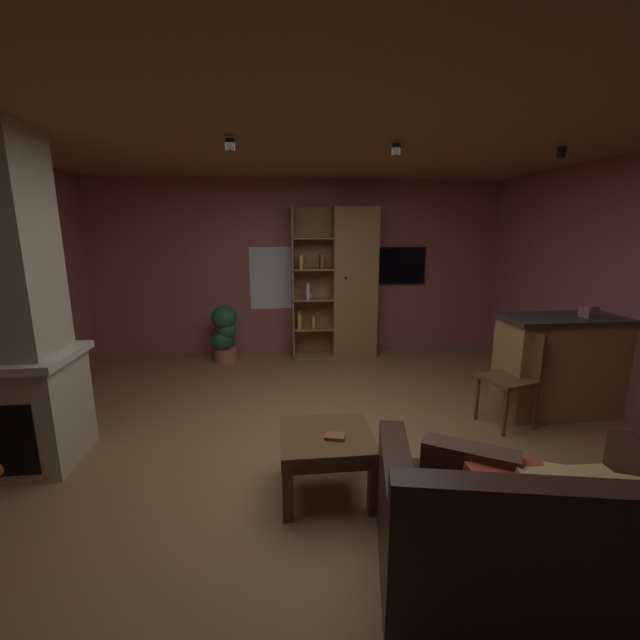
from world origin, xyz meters
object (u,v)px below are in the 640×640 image
(tissue_box, at_px, (588,312))
(potted_floor_plant, at_px, (224,333))
(stone_fireplace, at_px, (1,324))
(kitchen_bar_counter, at_px, (569,365))
(coffee_table, at_px, (326,446))
(bookshelf_cabinet, at_px, (348,284))
(wall_mounted_tv, at_px, (393,266))
(table_book_0, at_px, (335,436))
(dining_chair, at_px, (515,371))
(leather_couch, at_px, (531,537))

(tissue_box, bearing_deg, potted_floor_plant, 150.53)
(stone_fireplace, distance_m, kitchen_bar_counter, 5.05)
(coffee_table, bearing_deg, bookshelf_cabinet, 77.36)
(potted_floor_plant, relative_size, wall_mounted_tv, 0.83)
(bookshelf_cabinet, bearing_deg, table_book_0, -101.50)
(stone_fireplace, distance_m, dining_chair, 4.35)
(bookshelf_cabinet, relative_size, tissue_box, 17.93)
(bookshelf_cabinet, distance_m, tissue_box, 3.00)
(bookshelf_cabinet, bearing_deg, tissue_box, -49.18)
(kitchen_bar_counter, xyz_separation_m, wall_mounted_tv, (-1.16, 2.42, 0.80))
(kitchen_bar_counter, height_order, wall_mounted_tv, wall_mounted_tv)
(stone_fireplace, relative_size, wall_mounted_tv, 2.60)
(stone_fireplace, distance_m, bookshelf_cabinet, 4.07)
(bookshelf_cabinet, relative_size, coffee_table, 3.36)
(stone_fireplace, height_order, coffee_table, stone_fireplace)
(coffee_table, relative_size, wall_mounted_tv, 0.65)
(bookshelf_cabinet, distance_m, wall_mounted_tv, 0.79)
(tissue_box, xyz_separation_m, wall_mounted_tv, (-1.23, 2.48, 0.24))
(coffee_table, height_order, wall_mounted_tv, wall_mounted_tv)
(coffee_table, bearing_deg, tissue_box, 20.29)
(stone_fireplace, height_order, wall_mounted_tv, stone_fireplace)
(leather_couch, bearing_deg, kitchen_bar_counter, 49.71)
(potted_floor_plant, bearing_deg, kitchen_bar_counter, -29.35)
(stone_fireplace, distance_m, wall_mounted_tv, 4.77)
(table_book_0, distance_m, dining_chair, 2.08)
(kitchen_bar_counter, xyz_separation_m, potted_floor_plant, (-3.66, 2.06, -0.08))
(leather_couch, distance_m, wall_mounted_tv, 4.55)
(stone_fireplace, bearing_deg, leather_couch, -25.49)
(bookshelf_cabinet, relative_size, potted_floor_plant, 2.65)
(stone_fireplace, height_order, bookshelf_cabinet, stone_fireplace)
(tissue_box, xyz_separation_m, dining_chair, (-0.78, -0.13, -0.53))
(table_book_0, bearing_deg, leather_couch, -44.70)
(coffee_table, xyz_separation_m, table_book_0, (0.05, -0.06, 0.10))
(coffee_table, bearing_deg, kitchen_bar_counter, 21.90)
(coffee_table, height_order, table_book_0, table_book_0)
(kitchen_bar_counter, bearing_deg, dining_chair, -165.18)
(kitchen_bar_counter, distance_m, leather_couch, 2.61)
(dining_chair, bearing_deg, coffee_table, -155.68)
(tissue_box, bearing_deg, dining_chair, -170.54)
(table_book_0, bearing_deg, potted_floor_plant, 109.15)
(tissue_box, relative_size, leather_couch, 0.07)
(tissue_box, distance_m, wall_mounted_tv, 2.78)
(bookshelf_cabinet, xyz_separation_m, table_book_0, (-0.68, -3.33, -0.60))
(kitchen_bar_counter, xyz_separation_m, tissue_box, (0.08, -0.06, 0.56))
(stone_fireplace, xyz_separation_m, potted_floor_plant, (1.34, 2.46, -0.72))
(tissue_box, distance_m, dining_chair, 0.95)
(stone_fireplace, height_order, leather_couch, stone_fireplace)
(tissue_box, xyz_separation_m, leather_couch, (-1.76, -1.93, -0.75))
(coffee_table, height_order, dining_chair, dining_chair)
(bookshelf_cabinet, xyz_separation_m, tissue_box, (1.96, -2.27, -0.00))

